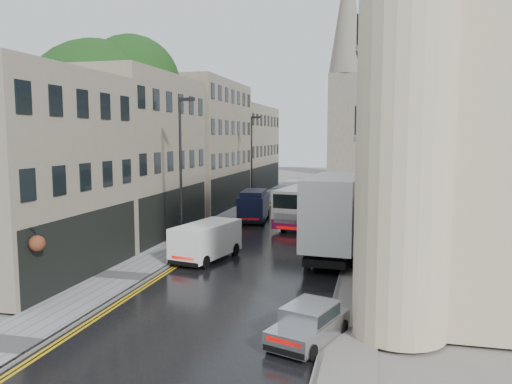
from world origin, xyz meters
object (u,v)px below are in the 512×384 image
at_px(silver_hatchback, 272,330).
at_px(white_lorry, 308,221).
at_px(tree_near, 98,136).
at_px(lamp_post_far, 252,162).
at_px(tree_far, 176,144).
at_px(white_van, 176,245).
at_px(pedestrian, 181,228).
at_px(navy_van, 239,208).
at_px(cream_bus, 284,207).
at_px(lamp_post_near, 181,175).

bearing_deg(silver_hatchback, white_lorry, 110.85).
relative_size(tree_near, lamp_post_far, 1.61).
height_order(tree_far, white_van, tree_far).
height_order(silver_hatchback, pedestrian, pedestrian).
xyz_separation_m(navy_van, pedestrian, (-1.61, -8.11, -0.26)).
bearing_deg(tree_far, cream_bus, -30.76).
height_order(white_lorry, silver_hatchback, white_lorry).
relative_size(cream_bus, lamp_post_far, 1.29).
height_order(tree_near, cream_bus, tree_near).
bearing_deg(lamp_post_far, lamp_post_near, -82.26).
distance_m(silver_hatchback, lamp_post_far, 32.08).
height_order(white_van, pedestrian, white_van).
height_order(tree_far, silver_hatchback, tree_far).
distance_m(tree_far, navy_van, 11.27).
bearing_deg(cream_bus, pedestrian, -116.00).
xyz_separation_m(silver_hatchback, white_van, (-7.26, 9.38, 0.40)).
height_order(cream_bus, lamp_post_far, lamp_post_far).
xyz_separation_m(silver_hatchback, lamp_post_far, (-8.37, 30.74, 3.75)).
bearing_deg(navy_van, lamp_post_near, -101.06).
xyz_separation_m(tree_near, white_van, (8.20, -6.21, -5.86)).
xyz_separation_m(tree_far, lamp_post_near, (7.03, -16.16, -1.62)).
xyz_separation_m(white_lorry, silver_hatchback, (0.35, -11.02, -1.71)).
xyz_separation_m(tree_far, navy_van, (7.90, -6.36, -4.91)).
bearing_deg(tree_far, white_lorry, -49.86).
relative_size(cream_bus, navy_van, 2.18).
xyz_separation_m(tree_near, pedestrian, (6.59, -1.47, -5.88)).
relative_size(silver_hatchback, lamp_post_near, 0.39).
relative_size(tree_far, cream_bus, 1.12).
height_order(white_lorry, navy_van, white_lorry).
bearing_deg(pedestrian, navy_van, -96.52).
bearing_deg(lamp_post_far, white_lorry, -60.86).
bearing_deg(silver_hatchback, cream_bus, 118.42).
bearing_deg(pedestrian, white_lorry, 164.77).
height_order(silver_hatchback, white_van, white_van).
height_order(cream_bus, navy_van, cream_bus).
distance_m(white_lorry, lamp_post_far, 21.38).
relative_size(white_lorry, white_van, 1.92).
height_order(white_lorry, lamp_post_near, lamp_post_near).
bearing_deg(white_lorry, tree_near, 167.78).
xyz_separation_m(cream_bus, white_van, (-3.68, -12.32, -0.46)).
bearing_deg(white_van, pedestrian, 121.38).
bearing_deg(lamp_post_far, navy_van, -75.56).
distance_m(silver_hatchback, navy_van, 23.39).
xyz_separation_m(silver_hatchback, lamp_post_near, (-8.13, 12.43, 3.94)).
bearing_deg(lamp_post_far, pedestrian, -84.74).
relative_size(tree_near, tree_far, 1.11).
height_order(cream_bus, lamp_post_near, lamp_post_near).
bearing_deg(silver_hatchback, navy_van, 127.13).
bearing_deg(tree_near, navy_van, 38.99).
height_order(tree_far, navy_van, tree_far).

